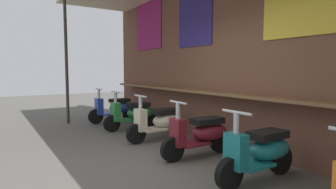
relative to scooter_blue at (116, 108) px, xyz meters
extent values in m
plane|color=#56544F|center=(3.77, -1.08, -0.39)|extent=(28.16, 28.16, 0.00)
cube|color=brown|center=(3.77, 0.94, 1.37)|extent=(10.06, 0.25, 3.51)
cube|color=brown|center=(3.77, 0.64, 0.64)|extent=(9.05, 0.36, 0.05)
cube|color=#841E56|center=(0.50, 0.80, 2.31)|extent=(1.34, 0.02, 1.31)
cube|color=navy|center=(2.54, 0.80, 2.27)|extent=(1.12, 0.02, 1.37)
cylinder|color=#332D28|center=(-0.46, -1.20, 1.29)|extent=(0.08, 0.08, 3.36)
ellipsoid|color=#233D9E|center=(0.00, 0.17, 0.01)|extent=(0.38, 0.70, 0.30)
cube|color=black|center=(0.00, 0.12, 0.21)|extent=(0.30, 0.55, 0.10)
cube|color=#233D9E|center=(0.00, -0.18, -0.14)|extent=(0.38, 0.50, 0.04)
cube|color=#233D9E|center=(0.00, -0.48, 0.08)|extent=(0.28, 0.16, 0.44)
cylinder|color=#B7B7BC|center=(0.00, -0.48, 0.21)|extent=(0.07, 0.07, 0.70)
cylinder|color=#B7B7BC|center=(0.00, -0.48, 0.56)|extent=(0.46, 0.04, 0.04)
cylinder|color=black|center=(0.00, -0.58, -0.19)|extent=(0.10, 0.40, 0.40)
cylinder|color=black|center=(0.00, 0.42, -0.19)|extent=(0.10, 0.40, 0.40)
ellipsoid|color=#237533|center=(1.19, 0.17, 0.01)|extent=(0.39, 0.71, 0.30)
cube|color=black|center=(1.19, 0.12, 0.21)|extent=(0.31, 0.55, 0.10)
cube|color=#237533|center=(1.18, -0.18, -0.14)|extent=(0.39, 0.51, 0.04)
cube|color=#237533|center=(1.18, -0.48, 0.08)|extent=(0.28, 0.16, 0.44)
cylinder|color=#B7B7BC|center=(1.18, -0.48, 0.21)|extent=(0.07, 0.07, 0.70)
cylinder|color=#B7B7BC|center=(1.18, -0.48, 0.56)|extent=(0.46, 0.04, 0.04)
cylinder|color=black|center=(1.18, -0.58, -0.19)|extent=(0.11, 0.40, 0.40)
cylinder|color=black|center=(1.19, 0.42, -0.19)|extent=(0.11, 0.40, 0.40)
ellipsoid|color=beige|center=(2.45, 0.17, 0.01)|extent=(0.39, 0.71, 0.30)
cube|color=black|center=(2.45, 0.12, 0.21)|extent=(0.31, 0.55, 0.10)
cube|color=beige|center=(2.46, -0.18, -0.14)|extent=(0.39, 0.51, 0.04)
cube|color=beige|center=(2.46, -0.48, 0.08)|extent=(0.28, 0.16, 0.44)
cylinder|color=#B7B7BC|center=(2.46, -0.48, 0.21)|extent=(0.07, 0.07, 0.70)
cylinder|color=#B7B7BC|center=(2.46, -0.48, 0.56)|extent=(0.46, 0.04, 0.04)
cylinder|color=black|center=(2.47, -0.58, -0.19)|extent=(0.11, 0.40, 0.40)
cylinder|color=black|center=(2.45, 0.42, -0.19)|extent=(0.11, 0.40, 0.40)
ellipsoid|color=maroon|center=(3.78, 0.17, 0.01)|extent=(0.40, 0.71, 0.30)
cube|color=black|center=(3.78, 0.12, 0.21)|extent=(0.32, 0.56, 0.10)
cube|color=maroon|center=(3.77, -0.18, -0.14)|extent=(0.40, 0.51, 0.04)
cube|color=maroon|center=(3.76, -0.48, 0.08)|extent=(0.29, 0.17, 0.44)
cylinder|color=#B7B7BC|center=(3.76, -0.48, 0.21)|extent=(0.07, 0.07, 0.70)
cylinder|color=#B7B7BC|center=(3.76, -0.48, 0.56)|extent=(0.46, 0.05, 0.04)
cylinder|color=black|center=(3.76, -0.58, -0.19)|extent=(0.11, 0.40, 0.40)
cylinder|color=black|center=(3.79, 0.42, -0.19)|extent=(0.11, 0.40, 0.40)
ellipsoid|color=#197075|center=(5.00, 0.17, 0.01)|extent=(0.38, 0.70, 0.30)
cube|color=black|center=(5.00, 0.12, 0.21)|extent=(0.30, 0.55, 0.10)
cube|color=#197075|center=(5.00, -0.18, -0.14)|extent=(0.38, 0.50, 0.04)
cube|color=#197075|center=(5.00, -0.48, 0.08)|extent=(0.28, 0.16, 0.44)
cylinder|color=#B7B7BC|center=(5.00, -0.48, 0.21)|extent=(0.07, 0.07, 0.70)
cylinder|color=#B7B7BC|center=(5.00, -0.48, 0.56)|extent=(0.46, 0.04, 0.04)
cylinder|color=black|center=(5.00, -0.58, -0.19)|extent=(0.10, 0.40, 0.40)
cylinder|color=black|center=(5.00, 0.42, -0.19)|extent=(0.10, 0.40, 0.40)
camera|label=1|loc=(7.34, -2.98, 1.07)|focal=29.67mm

